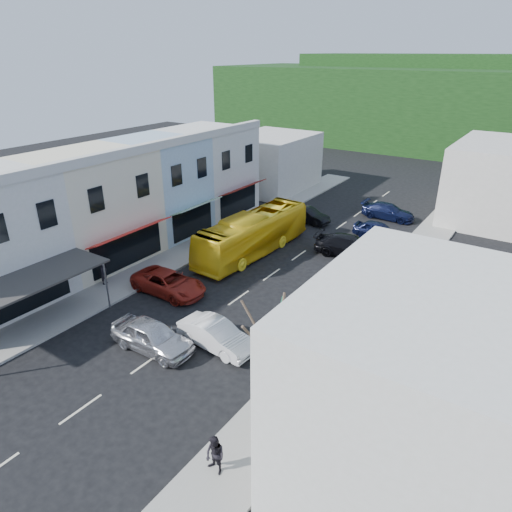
{
  "coord_description": "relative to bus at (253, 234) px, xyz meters",
  "views": [
    {
      "loc": [
        15.14,
        -16.68,
        14.52
      ],
      "look_at": [
        0.0,
        6.0,
        2.2
      ],
      "focal_mm": 32.0,
      "sensor_mm": 36.0,
      "label": 1
    }
  ],
  "objects": [
    {
      "name": "shopfront_row",
      "position": [
        -9.26,
        -5.43,
        2.45
      ],
      "size": [
        8.25,
        30.0,
        8.0
      ],
      "color": "beige",
      "rests_on": "ground"
    },
    {
      "name": "pedestrian_left",
      "position": [
        -5.27,
        -10.06,
        -0.55
      ],
      "size": [
        0.54,
        0.68,
        1.7
      ],
      "primitive_type": "imported",
      "rotation": [
        0.0,
        0.0,
        1.83
      ],
      "color": "black",
      "rests_on": "sidewalk_left"
    },
    {
      "name": "ground",
      "position": [
        3.23,
        -10.43,
        -1.55
      ],
      "size": [
        120.0,
        120.0,
        0.0
      ],
      "primitive_type": "plane",
      "color": "black",
      "rests_on": "ground"
    },
    {
      "name": "pedestrian_right",
      "position": [
        10.34,
        -17.79,
        -0.55
      ],
      "size": [
        0.76,
        0.54,
        1.7
      ],
      "primitive_type": "imported",
      "rotation": [
        0.0,
        0.0,
        -0.15
      ],
      "color": "black",
      "rests_on": "sidewalk_right"
    },
    {
      "name": "car_black_far",
      "position": [
        0.26,
        8.64,
        -0.85
      ],
      "size": [
        4.59,
        2.35,
        1.4
      ],
      "primitive_type": "imported",
      "rotation": [
        0.0,
        0.0,
        1.44
      ],
      "color": "black",
      "rests_on": "ground"
    },
    {
      "name": "sidewalk_right",
      "position": [
        10.73,
        -0.43,
        -1.48
      ],
      "size": [
        3.0,
        52.0,
        0.15
      ],
      "primitive_type": "cube",
      "color": "gray",
      "rests_on": "ground"
    },
    {
      "name": "car_red",
      "position": [
        -0.96,
        -8.4,
        -0.85
      ],
      "size": [
        4.61,
        1.92,
        1.4
      ],
      "primitive_type": "imported",
      "rotation": [
        0.0,
        0.0,
        1.57
      ],
      "color": "maroon",
      "rests_on": "ground"
    },
    {
      "name": "car_navy_far",
      "position": [
        6.07,
        13.68,
        -0.85
      ],
      "size": [
        4.53,
        1.91,
        1.4
      ],
      "primitive_type": "imported",
      "rotation": [
        0.0,
        0.0,
        1.56
      ],
      "color": "black",
      "rests_on": "ground"
    },
    {
      "name": "traffic_signal",
      "position": [
        9.83,
        19.2,
        1.21
      ],
      "size": [
        0.59,
        1.12,
        5.51
      ],
      "primitive_type": null,
      "rotation": [
        0.0,
        0.0,
        3.16
      ],
      "color": "black",
      "rests_on": "ground"
    },
    {
      "name": "distant_block_left",
      "position": [
        -8.77,
        16.57,
        1.45
      ],
      "size": [
        8.0,
        10.0,
        6.0
      ],
      "primitive_type": "cube",
      "color": "#B7B2A8",
      "rests_on": "ground"
    },
    {
      "name": "car_black_near",
      "position": [
        6.53,
        3.68,
        -0.85
      ],
      "size": [
        4.71,
        2.44,
        1.4
      ],
      "primitive_type": "imported",
      "rotation": [
        0.0,
        0.0,
        1.71
      ],
      "color": "black",
      "rests_on": "ground"
    },
    {
      "name": "direction_sign",
      "position": [
        9.63,
        -12.1,
        0.62
      ],
      "size": [
        1.68,
        2.12,
        4.35
      ],
      "primitive_type": null,
      "rotation": [
        0.0,
        0.0,
        0.42
      ],
      "color": "#146139",
      "rests_on": "ground"
    },
    {
      "name": "car_white",
      "position": [
        5.35,
        -11.41,
        -0.85
      ],
      "size": [
        4.53,
        2.14,
        1.4
      ],
      "primitive_type": "imported",
      "rotation": [
        0.0,
        0.0,
        1.49
      ],
      "color": "silver",
      "rests_on": "ground"
    },
    {
      "name": "street_tree",
      "position": [
        11.01,
        -14.78,
        2.05
      ],
      "size": [
        3.79,
        3.79,
        7.2
      ],
      "primitive_type": null,
      "rotation": [
        0.0,
        0.0,
        0.37
      ],
      "color": "#372A20",
      "rests_on": "ground"
    },
    {
      "name": "distant_block_right",
      "position": [
        14.23,
        19.57,
        1.95
      ],
      "size": [
        8.0,
        12.0,
        7.0
      ],
      "primitive_type": "cube",
      "color": "#B7B2A8",
      "rests_on": "ground"
    },
    {
      "name": "hillside",
      "position": [
        1.78,
        54.66,
        5.18
      ],
      "size": [
        80.0,
        26.0,
        14.0
      ],
      "color": "black",
      "rests_on": "ground"
    },
    {
      "name": "car_silver",
      "position": [
        2.67,
        -13.44,
        -0.85
      ],
      "size": [
        4.44,
        1.91,
        1.4
      ],
      "primitive_type": "imported",
      "rotation": [
        0.0,
        0.0,
        1.6
      ],
      "color": "#BCBCC2",
      "rests_on": "ground"
    },
    {
      "name": "car_navy_mid",
      "position": [
        7.02,
        8.43,
        -0.85
      ],
      "size": [
        4.44,
        1.89,
        1.4
      ],
      "primitive_type": "imported",
      "rotation": [
        0.0,
        0.0,
        1.55
      ],
      "color": "black",
      "rests_on": "ground"
    },
    {
      "name": "bus",
      "position": [
        0.0,
        0.0,
        0.0
      ],
      "size": [
        3.0,
        11.7,
        3.1
      ],
      "primitive_type": "imported",
      "rotation": [
        0.0,
        0.0,
        -0.04
      ],
      "color": "yellow",
      "rests_on": "ground"
    },
    {
      "name": "right_building",
      "position": [
        16.73,
        -14.43,
        2.45
      ],
      "size": [
        8.0,
        9.0,
        8.0
      ],
      "primitive_type": "cube",
      "color": "beige",
      "rests_on": "ground"
    },
    {
      "name": "sidewalk_left",
      "position": [
        -4.27,
        -0.43,
        -1.48
      ],
      "size": [
        3.0,
        52.0,
        0.15
      ],
      "primitive_type": "cube",
      "color": "gray",
      "rests_on": "ground"
    }
  ]
}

